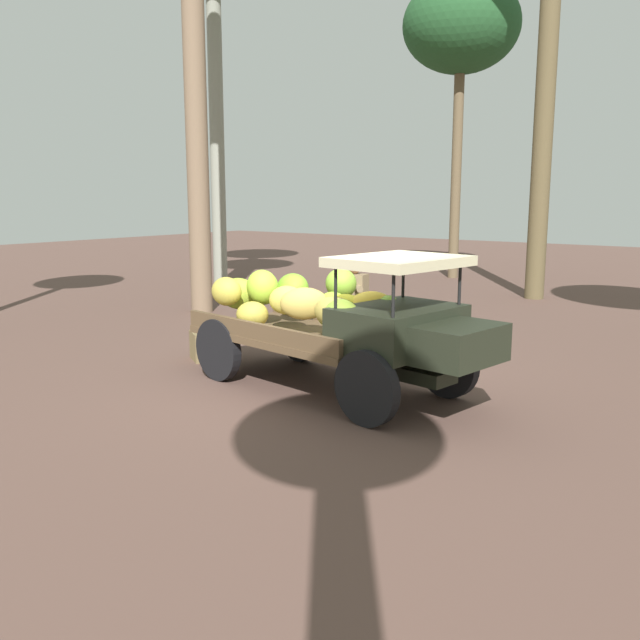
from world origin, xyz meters
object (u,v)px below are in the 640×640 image
object	(u,v)px
farmer	(354,302)
loose_banana_bunch	(370,337)
wooden_crate	(208,345)
truck	(345,323)

from	to	relation	value
farmer	loose_banana_bunch	size ratio (longest dim) A/B	3.48
farmer	wooden_crate	xyz separation A→B (m)	(-1.99, -1.24, -0.74)
farmer	wooden_crate	bearing A→B (deg)	-65.79
farmer	wooden_crate	world-z (taller)	farmer
wooden_crate	farmer	bearing A→B (deg)	31.86
farmer	loose_banana_bunch	xyz separation A→B (m)	(-0.46, 1.20, -0.81)
farmer	loose_banana_bunch	distance (m)	1.52
truck	loose_banana_bunch	bearing A→B (deg)	124.57
truck	wooden_crate	world-z (taller)	truck
truck	wooden_crate	size ratio (longest dim) A/B	9.06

